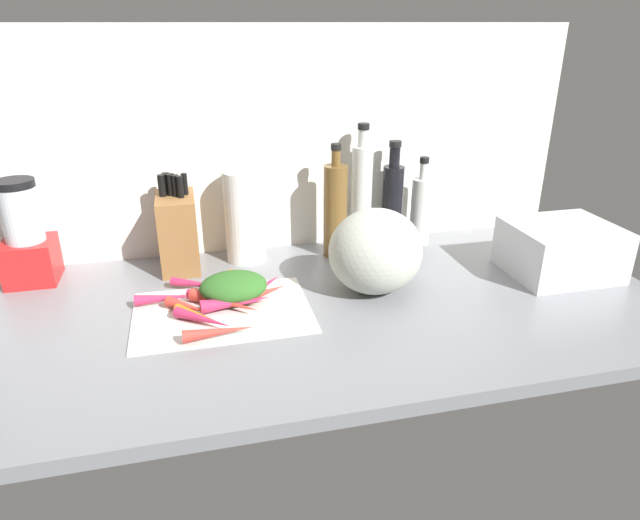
# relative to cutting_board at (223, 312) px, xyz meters

# --- Properties ---
(ground_plane) EXTENTS (1.70, 0.80, 0.03)m
(ground_plane) POSITION_rel_cutting_board_xyz_m (0.19, 0.00, -0.02)
(ground_plane) COLOR slate
(wall_back) EXTENTS (1.70, 0.03, 0.60)m
(wall_back) POSITION_rel_cutting_board_xyz_m (0.19, 0.39, 0.30)
(wall_back) COLOR silver
(wall_back) RESTS_ON ground_plane
(cutting_board) EXTENTS (0.39, 0.28, 0.01)m
(cutting_board) POSITION_rel_cutting_board_xyz_m (0.00, 0.00, 0.00)
(cutting_board) COLOR beige
(cutting_board) RESTS_ON ground_plane
(carrot_0) EXTENTS (0.16, 0.04, 0.03)m
(carrot_0) POSITION_rel_cutting_board_xyz_m (0.03, -0.00, 0.02)
(carrot_0) COLOR #B2264C
(carrot_0) RESTS_ON cutting_board
(carrot_1) EXTENTS (0.16, 0.14, 0.03)m
(carrot_1) POSITION_rel_cutting_board_xyz_m (0.01, 0.01, 0.02)
(carrot_1) COLOR red
(carrot_1) RESTS_ON cutting_board
(carrot_2) EXTENTS (0.14, 0.03, 0.03)m
(carrot_2) POSITION_rel_cutting_board_xyz_m (-0.12, 0.07, 0.02)
(carrot_2) COLOR #B2264C
(carrot_2) RESTS_ON cutting_board
(carrot_3) EXTENTS (0.15, 0.03, 0.03)m
(carrot_3) POSITION_rel_cutting_board_xyz_m (-0.01, -0.11, 0.02)
(carrot_3) COLOR red
(carrot_3) RESTS_ON cutting_board
(carrot_4) EXTENTS (0.12, 0.11, 0.02)m
(carrot_4) POSITION_rel_cutting_board_xyz_m (-0.04, -0.05, 0.02)
(carrot_4) COLOR #B2264C
(carrot_4) RESTS_ON cutting_board
(carrot_5) EXTENTS (0.09, 0.09, 0.02)m
(carrot_5) POSITION_rel_cutting_board_xyz_m (0.11, 0.09, 0.01)
(carrot_5) COLOR #B2264C
(carrot_5) RESTS_ON cutting_board
(carrot_6) EXTENTS (0.09, 0.09, 0.02)m
(carrot_6) POSITION_rel_cutting_board_xyz_m (-0.06, -0.02, 0.02)
(carrot_6) COLOR orange
(carrot_6) RESTS_ON cutting_board
(carrot_7) EXTENTS (0.11, 0.07, 0.02)m
(carrot_7) POSITION_rel_cutting_board_xyz_m (0.10, 0.05, 0.01)
(carrot_7) COLOR red
(carrot_7) RESTS_ON cutting_board
(carrot_8) EXTENTS (0.10, 0.09, 0.02)m
(carrot_8) POSITION_rel_cutting_board_xyz_m (-0.07, 0.01, 0.02)
(carrot_8) COLOR red
(carrot_8) RESTS_ON cutting_board
(carrot_9) EXTENTS (0.12, 0.04, 0.03)m
(carrot_9) POSITION_rel_cutting_board_xyz_m (0.04, 0.01, 0.02)
(carrot_9) COLOR #B2264C
(carrot_9) RESTS_ON cutting_board
(carrot_10) EXTENTS (0.13, 0.07, 0.02)m
(carrot_10) POSITION_rel_cutting_board_xyz_m (-0.01, 0.05, 0.02)
(carrot_10) COLOR #B2264C
(carrot_10) RESTS_ON cutting_board
(carrot_11) EXTENTS (0.10, 0.09, 0.03)m
(carrot_11) POSITION_rel_cutting_board_xyz_m (0.07, 0.12, 0.02)
(carrot_11) COLOR orange
(carrot_11) RESTS_ON cutting_board
(carrot_12) EXTENTS (0.14, 0.09, 0.02)m
(carrot_12) POSITION_rel_cutting_board_xyz_m (-0.04, 0.12, 0.02)
(carrot_12) COLOR #B2264C
(carrot_12) RESTS_ON cutting_board
(carrot_greens_pile) EXTENTS (0.16, 0.12, 0.07)m
(carrot_greens_pile) POSITION_rel_cutting_board_xyz_m (0.03, 0.05, 0.04)
(carrot_greens_pile) COLOR #2D6023
(carrot_greens_pile) RESTS_ON cutting_board
(winter_squash) EXTENTS (0.22, 0.21, 0.21)m
(winter_squash) POSITION_rel_cutting_board_xyz_m (0.37, 0.03, 0.10)
(winter_squash) COLOR #B2B7A8
(winter_squash) RESTS_ON ground_plane
(knife_block) EXTENTS (0.10, 0.16, 0.25)m
(knife_block) POSITION_rel_cutting_board_xyz_m (-0.09, 0.29, 0.10)
(knife_block) COLOR brown
(knife_block) RESTS_ON ground_plane
(blender_appliance) EXTENTS (0.12, 0.12, 0.26)m
(blender_appliance) POSITION_rel_cutting_board_xyz_m (-0.45, 0.29, 0.11)
(blender_appliance) COLOR red
(blender_appliance) RESTS_ON ground_plane
(paper_towel_roll) EXTENTS (0.11, 0.11, 0.25)m
(paper_towel_roll) POSITION_rel_cutting_board_xyz_m (0.09, 0.30, 0.12)
(paper_towel_roll) COLOR white
(paper_towel_roll) RESTS_ON ground_plane
(bottle_0) EXTENTS (0.06, 0.06, 0.31)m
(bottle_0) POSITION_rel_cutting_board_xyz_m (0.33, 0.27, 0.13)
(bottle_0) COLOR brown
(bottle_0) RESTS_ON ground_plane
(bottle_1) EXTENTS (0.06, 0.06, 0.35)m
(bottle_1) POSITION_rel_cutting_board_xyz_m (0.42, 0.32, 0.15)
(bottle_1) COLOR silver
(bottle_1) RESTS_ON ground_plane
(bottle_2) EXTENTS (0.06, 0.06, 0.30)m
(bottle_2) POSITION_rel_cutting_board_xyz_m (0.51, 0.32, 0.12)
(bottle_2) COLOR black
(bottle_2) RESTS_ON ground_plane
(bottle_3) EXTENTS (0.06, 0.06, 0.26)m
(bottle_3) POSITION_rel_cutting_board_xyz_m (0.60, 0.30, 0.10)
(bottle_3) COLOR silver
(bottle_3) RESTS_ON ground_plane
(dish_rack) EXTENTS (0.26, 0.22, 0.13)m
(dish_rack) POSITION_rel_cutting_board_xyz_m (0.86, 0.02, 0.06)
(dish_rack) COLOR silver
(dish_rack) RESTS_ON ground_plane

